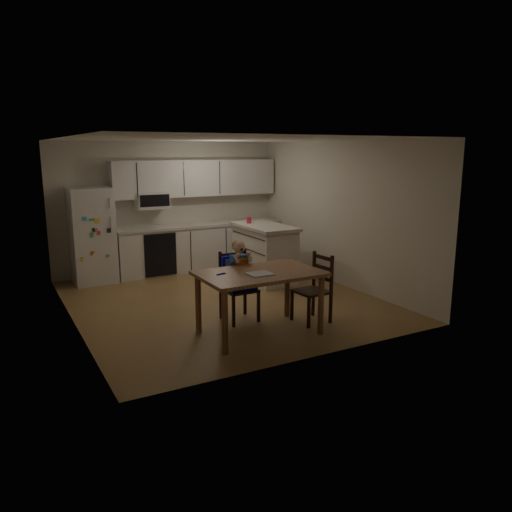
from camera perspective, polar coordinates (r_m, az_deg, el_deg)
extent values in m
cube|color=olive|center=(7.96, -3.78, -5.14)|extent=(4.50, 5.00, 0.01)
cube|color=beige|center=(10.00, -9.97, 5.58)|extent=(4.50, 0.02, 2.50)
cube|color=beige|center=(7.06, -20.73, 2.34)|extent=(0.02, 5.00, 2.50)
cube|color=beige|center=(8.86, 9.46, 4.79)|extent=(0.02, 5.00, 2.50)
cube|color=white|center=(7.61, -4.05, 13.19)|extent=(4.50, 5.00, 0.01)
cube|color=silver|center=(9.33, -18.22, 2.22)|extent=(0.72, 0.70, 1.70)
cube|color=silver|center=(10.02, -6.38, 0.97)|extent=(3.34, 0.60, 0.86)
cube|color=beige|center=(9.94, -6.42, 3.56)|extent=(3.37, 0.62, 0.05)
cube|color=black|center=(9.43, -10.83, 0.12)|extent=(0.60, 0.02, 0.80)
cube|color=silver|center=(9.97, -6.86, 8.84)|extent=(3.34, 0.34, 0.70)
cube|color=silver|center=(9.67, -11.82, 6.31)|extent=(0.60, 0.38, 0.33)
cube|color=silver|center=(9.06, 0.96, 0.20)|extent=(0.66, 1.32, 0.97)
cube|color=beige|center=(8.97, 0.97, 3.39)|extent=(0.72, 1.38, 0.05)
cylinder|color=red|center=(9.17, -0.82, 4.10)|extent=(0.09, 0.09, 0.11)
cube|color=brown|center=(6.35, 0.38, -2.02)|extent=(1.54, 0.99, 0.04)
cylinder|color=brown|center=(5.82, -3.57, -7.59)|extent=(0.08, 0.08, 0.78)
cylinder|color=brown|center=(6.53, -6.62, -5.45)|extent=(0.08, 0.08, 0.78)
cylinder|color=brown|center=(6.49, 7.43, -5.60)|extent=(0.08, 0.08, 0.78)
cylinder|color=brown|center=(7.13, 3.59, -3.89)|extent=(0.08, 0.08, 0.78)
cube|color=#B7B7BC|center=(6.22, 0.43, -2.04)|extent=(0.30, 0.26, 0.01)
cylinder|color=#0E15BE|center=(6.22, -4.09, -2.06)|extent=(0.12, 0.06, 0.02)
cube|color=black|center=(6.93, -1.92, -3.87)|extent=(0.44, 0.44, 0.03)
cube|color=black|center=(6.74, -2.58, -6.37)|extent=(0.04, 0.04, 0.43)
cube|color=black|center=(7.08, -4.04, -5.50)|extent=(0.04, 0.04, 0.43)
cube|color=black|center=(6.92, 0.29, -5.87)|extent=(0.04, 0.04, 0.43)
cube|color=black|center=(7.25, -1.27, -5.05)|extent=(0.04, 0.04, 0.43)
cube|color=black|center=(7.03, -2.68, -1.37)|extent=(0.43, 0.05, 0.51)
cube|color=#0E15BE|center=(6.91, -1.92, -3.34)|extent=(0.40, 0.36, 0.10)
cube|color=#0E15BE|center=(6.98, -2.49, -1.29)|extent=(0.39, 0.07, 0.35)
cube|color=#5689C3|center=(6.88, -1.84, -2.91)|extent=(0.31, 0.27, 0.02)
cube|color=#234BA9|center=(6.85, -1.98, -0.97)|extent=(0.23, 0.15, 0.27)
cube|color=#E04A19|center=(6.79, -1.71, -1.16)|extent=(0.19, 0.02, 0.20)
sphere|color=beige|center=(6.79, -1.95, 1.08)|extent=(0.18, 0.18, 0.17)
ellipsoid|color=olive|center=(6.78, -1.95, 1.23)|extent=(0.18, 0.17, 0.14)
cube|color=black|center=(6.92, 6.35, -4.04)|extent=(0.45, 0.45, 0.03)
cube|color=black|center=(7.02, 4.12, -5.69)|extent=(0.04, 0.04, 0.42)
cube|color=black|center=(7.24, 6.55, -5.17)|extent=(0.04, 0.04, 0.42)
cube|color=black|center=(6.73, 6.05, -6.50)|extent=(0.04, 0.04, 0.42)
cube|color=black|center=(6.97, 8.52, -5.93)|extent=(0.04, 0.04, 0.42)
cube|color=black|center=(6.97, 7.63, -1.71)|extent=(0.06, 0.42, 0.50)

